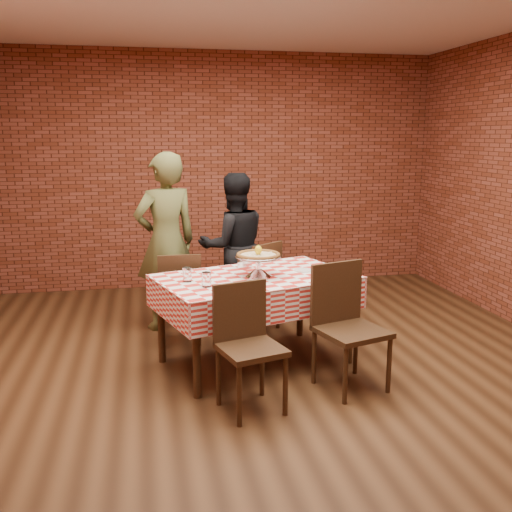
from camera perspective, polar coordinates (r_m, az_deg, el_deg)
name	(u,v)px	position (r m, az deg, el deg)	size (l,w,h in m)	color
ground	(268,377)	(4.68, 1.22, -11.94)	(6.00, 6.00, 0.00)	black
back_wall	(218,171)	(7.25, -3.79, 8.41)	(5.50, 5.50, 0.00)	#612717
table	(255,320)	(4.83, -0.06, -6.38)	(1.55, 0.93, 0.75)	#342112
tablecloth	(255,291)	(4.76, -0.06, -3.53)	(1.58, 0.97, 0.27)	red
pizza_stand	(258,266)	(4.69, 0.23, -1.03)	(0.38, 0.38, 0.17)	silver
pizza	(258,255)	(4.67, 0.23, 0.05)	(0.36, 0.36, 0.03)	beige
lemon	(258,250)	(4.66, 0.23, 0.59)	(0.06, 0.06, 0.08)	yellow
water_glass_left	(206,279)	(4.39, -4.95, -2.34)	(0.07, 0.07, 0.11)	white
water_glass_right	(187,275)	(4.56, -6.86, -1.85)	(0.07, 0.07, 0.11)	white
side_plate	(303,270)	(4.91, 4.72, -1.42)	(0.15, 0.15, 0.01)	white
sweetener_packet_a	(328,271)	(4.92, 7.13, -1.49)	(0.05, 0.04, 0.01)	white
sweetener_packet_b	(323,270)	(4.95, 6.65, -1.39)	(0.05, 0.04, 0.01)	white
condiment_caddy	(245,261)	(4.97, -1.13, -0.49)	(0.10, 0.08, 0.14)	silver
chair_near_left	(251,350)	(4.00, -0.48, -9.36)	(0.41, 0.41, 0.89)	#342112
chair_near_right	(352,329)	(4.39, 9.52, -7.16)	(0.46, 0.46, 0.94)	#342112
chair_far_left	(179,297)	(5.36, -7.63, -4.03)	(0.38, 0.38, 0.86)	#342112
chair_far_right	(253,285)	(5.65, -0.27, -2.94)	(0.41, 0.41, 0.89)	#342112
diner_olive	(166,242)	(5.67, -8.94, 1.40)	(0.64, 0.42, 1.74)	#4F5029
diner_black	(234,246)	(5.97, -2.24, 0.98)	(0.74, 0.58, 1.52)	black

